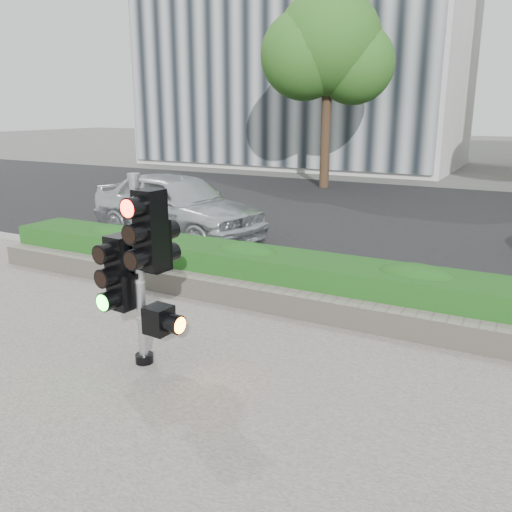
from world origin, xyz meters
name	(u,v)px	position (x,y,z in m)	size (l,w,h in m)	color
ground	(230,372)	(0.00, 0.00, 0.00)	(120.00, 120.00, 0.00)	#51514C
sidewalk	(61,506)	(0.00, -2.50, 0.01)	(16.00, 11.00, 0.03)	#9E9389
road	(418,219)	(0.00, 10.00, 0.01)	(60.00, 13.00, 0.02)	black
curb	(328,289)	(0.00, 3.15, 0.06)	(60.00, 0.25, 0.12)	gray
stone_wall	(297,304)	(0.00, 1.90, 0.20)	(12.00, 0.32, 0.34)	gray
hedge	(315,281)	(0.00, 2.55, 0.37)	(12.00, 1.00, 0.68)	#307C26
building_left	(307,16)	(-9.00, 23.00, 7.50)	(16.00, 9.00, 15.00)	#B7B7B2
tree_left	(329,47)	(-4.52, 14.56, 5.04)	(4.61, 4.03, 7.34)	black
traffic_signal	(143,262)	(-0.95, -0.30, 1.26)	(0.78, 0.59, 2.22)	black
car_silver	(177,205)	(-4.48, 5.13, 0.78)	(1.80, 4.46, 1.52)	silver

